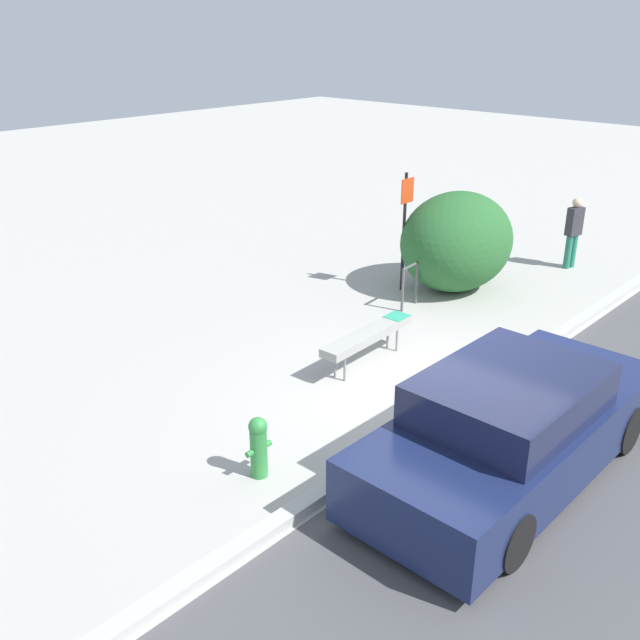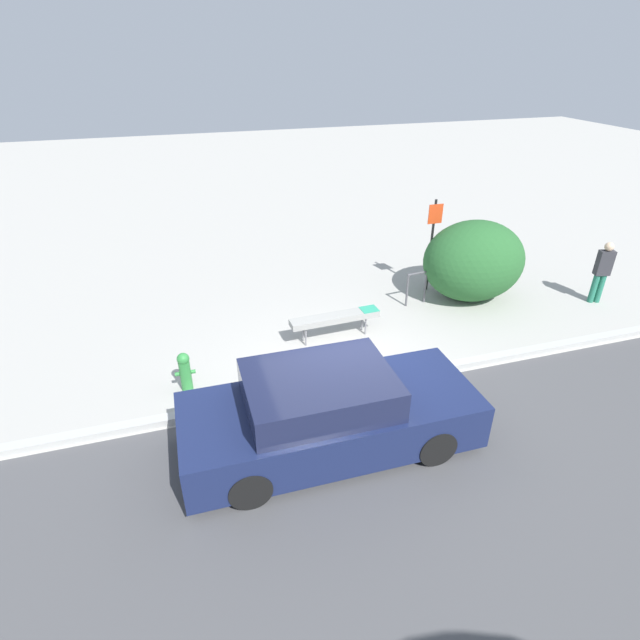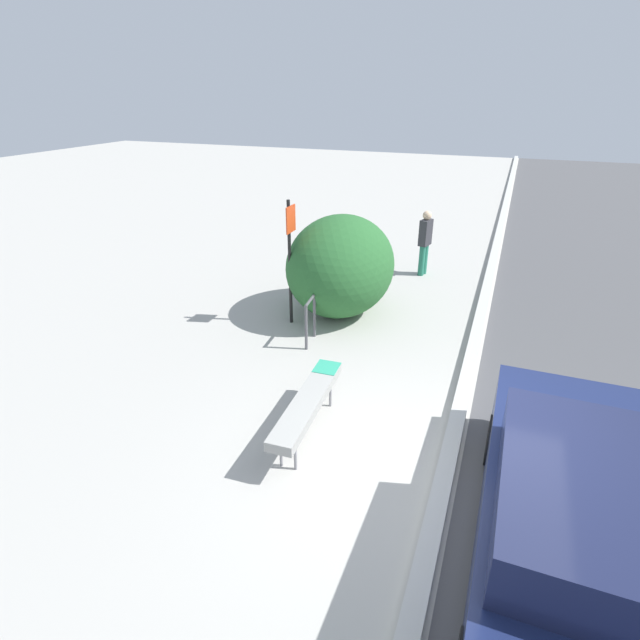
% 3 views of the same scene
% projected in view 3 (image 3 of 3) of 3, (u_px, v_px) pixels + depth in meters
% --- Properties ---
extents(ground_plane, '(60.00, 60.00, 0.00)m').
position_uv_depth(ground_plane, '(440.00, 496.00, 5.43)').
color(ground_plane, '#ADAAA3').
extents(curb, '(60.00, 0.20, 0.13)m').
position_uv_depth(curb, '(441.00, 492.00, 5.40)').
color(curb, '#B7B7B2').
rests_on(curb, ground_plane).
extents(bench, '(1.93, 0.41, 0.55)m').
position_uv_depth(bench, '(308.00, 402.00, 6.23)').
color(bench, gray).
rests_on(bench, ground_plane).
extents(bike_rack, '(0.55, 0.11, 0.83)m').
position_uv_depth(bike_rack, '(310.00, 316.00, 8.47)').
color(bike_rack, '#515156').
rests_on(bike_rack, ground_plane).
extents(sign_post, '(0.36, 0.08, 2.30)m').
position_uv_depth(sign_post, '(290.00, 252.00, 8.84)').
color(sign_post, black).
rests_on(sign_post, ground_plane).
extents(shrub_hedge, '(2.44, 2.01, 1.91)m').
position_uv_depth(shrub_hedge, '(341.00, 266.00, 9.46)').
color(shrub_hedge, '#28602D').
rests_on(shrub_hedge, ground_plane).
extents(pedestrian, '(0.38, 0.27, 1.51)m').
position_uv_depth(pedestrian, '(425.00, 241.00, 11.49)').
color(pedestrian, '#267259').
rests_on(pedestrian, ground_plane).
extents(parked_car_near, '(4.45, 1.80, 1.35)m').
position_uv_depth(parked_car_near, '(587.00, 533.00, 4.21)').
color(parked_car_near, black).
rests_on(parked_car_near, ground_plane).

